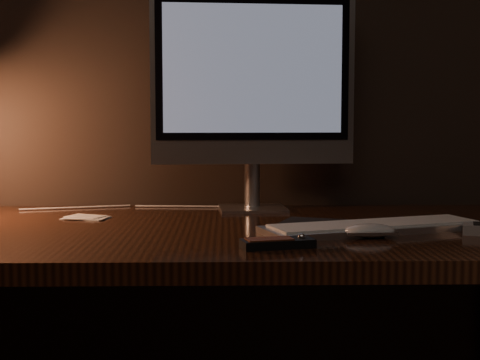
{
  "coord_description": "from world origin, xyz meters",
  "views": [
    {
      "loc": [
        0.01,
        0.38,
        0.98
      ],
      "look_at": [
        0.04,
        1.73,
        0.86
      ],
      "focal_mm": 50.0,
      "sensor_mm": 36.0,
      "label": 1
    }
  ],
  "objects_px": {
    "keyboard": "(374,227)",
    "mouse": "(369,233)",
    "desk": "(223,276)",
    "media_remote": "(278,243)",
    "monitor": "(253,85)"
  },
  "relations": [
    {
      "from": "desk",
      "to": "keyboard",
      "type": "xyz_separation_m",
      "value": [
        0.32,
        -0.14,
        0.14
      ]
    },
    {
      "from": "monitor",
      "to": "mouse",
      "type": "xyz_separation_m",
      "value": [
        0.22,
        -0.42,
        -0.32
      ]
    },
    {
      "from": "desk",
      "to": "mouse",
      "type": "bearing_deg",
      "value": -36.0
    },
    {
      "from": "monitor",
      "to": "media_remote",
      "type": "xyz_separation_m",
      "value": [
        0.03,
        -0.53,
        -0.32
      ]
    },
    {
      "from": "keyboard",
      "to": "media_remote",
      "type": "xyz_separation_m",
      "value": [
        -0.22,
        -0.19,
        0.0
      ]
    },
    {
      "from": "desk",
      "to": "mouse",
      "type": "distance_m",
      "value": 0.39
    },
    {
      "from": "keyboard",
      "to": "desk",
      "type": "bearing_deg",
      "value": 139.05
    },
    {
      "from": "media_remote",
      "to": "mouse",
      "type": "bearing_deg",
      "value": 15.09
    },
    {
      "from": "desk",
      "to": "media_remote",
      "type": "xyz_separation_m",
      "value": [
        0.1,
        -0.32,
        0.14
      ]
    },
    {
      "from": "mouse",
      "to": "media_remote",
      "type": "relative_size",
      "value": 0.72
    },
    {
      "from": "desk",
      "to": "mouse",
      "type": "height_order",
      "value": "mouse"
    },
    {
      "from": "keyboard",
      "to": "mouse",
      "type": "xyz_separation_m",
      "value": [
        -0.03,
        -0.08,
        0.0
      ]
    },
    {
      "from": "mouse",
      "to": "media_remote",
      "type": "height_order",
      "value": "media_remote"
    },
    {
      "from": "desk",
      "to": "monitor",
      "type": "height_order",
      "value": "monitor"
    },
    {
      "from": "media_remote",
      "to": "keyboard",
      "type": "bearing_deg",
      "value": 26.53
    }
  ]
}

